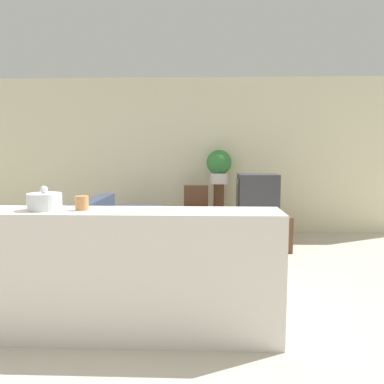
# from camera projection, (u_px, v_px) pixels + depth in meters

# --- Properties ---
(ground_plane) EXTENTS (14.00, 14.00, 0.00)m
(ground_plane) POSITION_uv_depth(u_px,v_px,m) (113.00, 312.00, 3.35)
(ground_plane) COLOR beige
(wall_back) EXTENTS (9.00, 0.06, 2.70)m
(wall_back) POSITION_uv_depth(u_px,v_px,m) (159.00, 156.00, 6.61)
(wall_back) COLOR beige
(wall_back) RESTS_ON ground_plane
(couch) EXTENTS (0.98, 1.88, 0.78)m
(couch) POSITION_uv_depth(u_px,v_px,m) (117.00, 238.00, 5.01)
(couch) COLOR #384256
(couch) RESTS_ON ground_plane
(tv_stand) EXTENTS (0.94, 0.52, 0.51)m
(tv_stand) POSITION_uv_depth(u_px,v_px,m) (257.00, 232.00, 5.49)
(tv_stand) COLOR brown
(tv_stand) RESTS_ON ground_plane
(television) EXTENTS (0.58, 0.49, 0.60)m
(television) POSITION_uv_depth(u_px,v_px,m) (257.00, 195.00, 5.43)
(television) COLOR #333338
(television) RESTS_ON tv_stand
(wooden_chair) EXTENTS (0.44, 0.44, 0.88)m
(wooden_chair) POSITION_uv_depth(u_px,v_px,m) (196.00, 210.00, 6.00)
(wooden_chair) COLOR brown
(wooden_chair) RESTS_ON ground_plane
(plant_stand) EXTENTS (0.18, 0.18, 0.89)m
(plant_stand) POSITION_uv_depth(u_px,v_px,m) (219.00, 210.00, 6.37)
(plant_stand) COLOR brown
(plant_stand) RESTS_ON ground_plane
(potted_plant) EXTENTS (0.42, 0.42, 0.57)m
(potted_plant) POSITION_uv_depth(u_px,v_px,m) (219.00, 165.00, 6.29)
(potted_plant) COLOR white
(potted_plant) RESTS_ON plant_stand
(foreground_counter) EXTENTS (2.80, 0.44, 0.99)m
(foreground_counter) POSITION_uv_depth(u_px,v_px,m) (98.00, 273.00, 2.89)
(foreground_counter) COLOR silver
(foreground_counter) RESTS_ON ground_plane
(decorative_bowl) EXTENTS (0.25, 0.25, 0.18)m
(decorative_bowl) POSITION_uv_depth(u_px,v_px,m) (45.00, 201.00, 2.84)
(decorative_bowl) COLOR silver
(decorative_bowl) RESTS_ON foreground_counter
(candle_jar) EXTENTS (0.10, 0.10, 0.11)m
(candle_jar) POSITION_uv_depth(u_px,v_px,m) (82.00, 203.00, 2.83)
(candle_jar) COLOR #C6844C
(candle_jar) RESTS_ON foreground_counter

